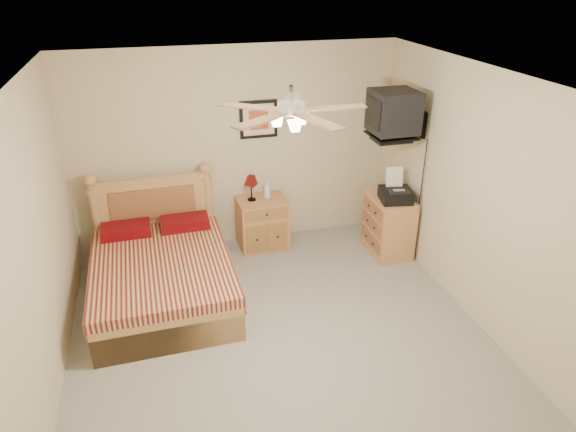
% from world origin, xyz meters
% --- Properties ---
extents(floor, '(4.50, 4.50, 0.00)m').
position_xyz_m(floor, '(0.00, 0.00, 0.00)').
color(floor, gray).
rests_on(floor, ground).
extents(ceiling, '(4.00, 4.50, 0.04)m').
position_xyz_m(ceiling, '(0.00, 0.00, 2.50)').
color(ceiling, white).
rests_on(ceiling, ground).
extents(wall_back, '(4.00, 0.04, 2.50)m').
position_xyz_m(wall_back, '(0.00, 2.25, 1.25)').
color(wall_back, beige).
rests_on(wall_back, ground).
extents(wall_left, '(0.04, 4.50, 2.50)m').
position_xyz_m(wall_left, '(-2.00, 0.00, 1.25)').
color(wall_left, beige).
rests_on(wall_left, ground).
extents(wall_right, '(0.04, 4.50, 2.50)m').
position_xyz_m(wall_right, '(2.00, 0.00, 1.25)').
color(wall_right, beige).
rests_on(wall_right, ground).
extents(bed, '(1.45, 1.88, 1.20)m').
position_xyz_m(bed, '(-1.06, 1.12, 0.60)').
color(bed, '#A37243').
rests_on(bed, ground).
extents(nightstand, '(0.62, 0.47, 0.66)m').
position_xyz_m(nightstand, '(0.24, 2.00, 0.33)').
color(nightstand, '#C5723C').
rests_on(nightstand, ground).
extents(table_lamp, '(0.20, 0.20, 0.33)m').
position_xyz_m(table_lamp, '(0.11, 2.03, 0.82)').
color(table_lamp, '#5D0D0A').
rests_on(table_lamp, nightstand).
extents(lotion_bottle, '(0.11, 0.11, 0.24)m').
position_xyz_m(lotion_bottle, '(0.32, 2.04, 0.78)').
color(lotion_bottle, white).
rests_on(lotion_bottle, nightstand).
extents(framed_picture, '(0.46, 0.04, 0.46)m').
position_xyz_m(framed_picture, '(0.27, 2.23, 1.62)').
color(framed_picture, black).
rests_on(framed_picture, wall_back).
extents(dresser, '(0.45, 0.65, 0.76)m').
position_xyz_m(dresser, '(1.73, 1.45, 0.38)').
color(dresser, '#B47747').
rests_on(dresser, ground).
extents(fax_machine, '(0.42, 0.44, 0.38)m').
position_xyz_m(fax_machine, '(1.73, 1.34, 0.95)').
color(fax_machine, black).
rests_on(fax_machine, dresser).
extents(magazine_lower, '(0.23, 0.29, 0.03)m').
position_xyz_m(magazine_lower, '(1.66, 1.65, 0.77)').
color(magazine_lower, '#B8AE93').
rests_on(magazine_lower, dresser).
extents(magazine_upper, '(0.27, 0.33, 0.02)m').
position_xyz_m(magazine_upper, '(1.66, 1.67, 0.79)').
color(magazine_upper, gray).
rests_on(magazine_upper, magazine_lower).
extents(wall_tv, '(0.56, 0.46, 0.58)m').
position_xyz_m(wall_tv, '(1.75, 1.34, 1.81)').
color(wall_tv, black).
rests_on(wall_tv, wall_right).
extents(ceiling_fan, '(1.14, 1.14, 0.28)m').
position_xyz_m(ceiling_fan, '(0.00, -0.20, 2.36)').
color(ceiling_fan, silver).
rests_on(ceiling_fan, ceiling).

